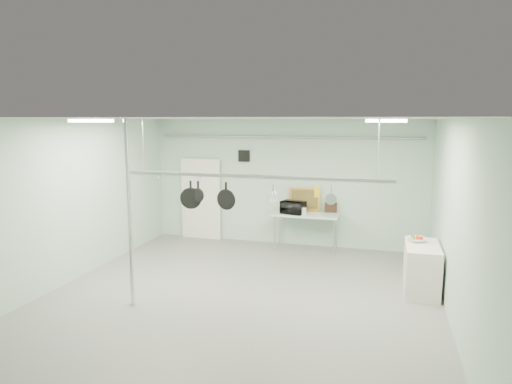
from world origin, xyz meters
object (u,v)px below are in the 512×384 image
(coffee_canister, at_px, (303,211))
(skillet_mid, at_px, (198,191))
(chrome_pole, at_px, (129,214))
(microwave, at_px, (293,207))
(side_cabinet, at_px, (422,268))
(pot_rack, at_px, (252,175))
(prep_table, at_px, (306,216))
(skillet_right, at_px, (226,196))
(fruit_bowl, at_px, (417,240))
(skillet_left, at_px, (191,195))

(coffee_canister, bearing_deg, skillet_mid, -113.94)
(chrome_pole, height_order, microwave, chrome_pole)
(side_cabinet, bearing_deg, microwave, 143.63)
(pot_rack, xyz_separation_m, skillet_mid, (-1.02, 0.00, -0.32))
(chrome_pole, relative_size, prep_table, 2.00)
(chrome_pole, xyz_separation_m, skillet_mid, (0.88, 0.90, 0.30))
(chrome_pole, relative_size, skillet_right, 6.27)
(prep_table, xyz_separation_m, microwave, (-0.30, -0.10, 0.23))
(fruit_bowl, bearing_deg, skillet_right, -158.57)
(skillet_left, height_order, skillet_right, same)
(microwave, distance_m, skillet_left, 3.52)
(skillet_mid, bearing_deg, coffee_canister, 84.84)
(prep_table, xyz_separation_m, coffee_canister, (-0.04, -0.18, 0.17))
(skillet_left, height_order, skillet_mid, same)
(skillet_left, xyz_separation_m, skillet_mid, (0.15, 0.00, 0.08))
(skillet_left, bearing_deg, pot_rack, -13.62)
(chrome_pole, distance_m, side_cabinet, 5.37)
(skillet_mid, distance_m, skillet_right, 0.54)
(coffee_canister, bearing_deg, pot_rack, -96.60)
(prep_table, height_order, skillet_right, skillet_right)
(microwave, height_order, fruit_bowl, microwave)
(pot_rack, relative_size, skillet_left, 9.13)
(skillet_left, bearing_deg, side_cabinet, 1.33)
(side_cabinet, xyz_separation_m, coffee_canister, (-2.59, 2.02, 0.55))
(fruit_bowl, relative_size, skillet_right, 0.65)
(microwave, bearing_deg, skillet_left, 84.64)
(prep_table, relative_size, skillet_mid, 4.44)
(chrome_pole, xyz_separation_m, side_cabinet, (4.85, 2.00, -1.15))
(prep_table, bearing_deg, skillet_left, -115.45)
(chrome_pole, bearing_deg, skillet_left, 50.99)
(prep_table, height_order, skillet_left, skillet_left)
(skillet_left, bearing_deg, coffee_canister, 50.21)
(pot_rack, height_order, skillet_mid, pot_rack)
(side_cabinet, relative_size, skillet_mid, 3.33)
(coffee_canister, bearing_deg, skillet_left, -116.17)
(microwave, bearing_deg, side_cabinet, 160.03)
(side_cabinet, distance_m, skillet_left, 4.48)
(skillet_right, bearing_deg, fruit_bowl, 32.42)
(skillet_mid, bearing_deg, microwave, 89.33)
(chrome_pole, distance_m, coffee_canister, 4.65)
(fruit_bowl, height_order, skillet_left, skillet_left)
(pot_rack, bearing_deg, chrome_pole, -154.65)
(coffee_canister, relative_size, skillet_left, 0.37)
(side_cabinet, distance_m, coffee_canister, 3.33)
(pot_rack, relative_size, fruit_bowl, 14.37)
(pot_rack, bearing_deg, coffee_canister, 83.40)
(prep_table, relative_size, skillet_right, 3.13)
(skillet_mid, bearing_deg, skillet_left, -161.23)
(chrome_pole, xyz_separation_m, prep_table, (2.30, 4.20, -0.77))
(microwave, xyz_separation_m, skillet_left, (-1.28, -3.20, 0.76))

